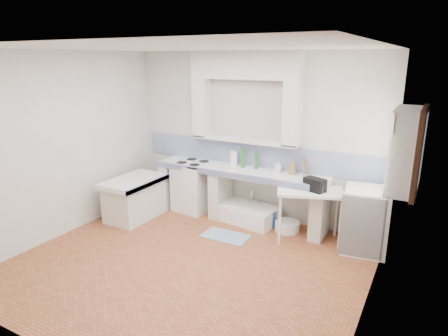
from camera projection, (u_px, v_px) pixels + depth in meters
The scene contains 36 objects.
floor at pixel (188, 264), 5.28m from camera, with size 4.50×4.50×0.00m, color #9F5633.
ceiling at pixel (182, 47), 4.53m from camera, with size 4.50×4.50×0.00m, color silver.
wall_back at pixel (253, 137), 6.59m from camera, with size 4.50×4.50×0.00m, color silver.
wall_front at pixel (48, 219), 3.22m from camera, with size 4.50×4.50×0.00m, color silver.
wall_left at pixel (63, 145), 5.95m from camera, with size 4.50×4.50×0.00m, color silver.
wall_right at pixel (374, 193), 3.86m from camera, with size 4.50×4.50×0.00m, color silver.
alcove_mass at pixel (245, 65), 6.21m from camera, with size 1.90×0.25×0.45m, color silver.
window_frame at pixel (407, 151), 4.73m from camera, with size 0.35×0.86×1.06m, color #3D2113.
lace_valance at pixel (398, 118), 4.70m from camera, with size 0.01×0.84×0.24m, color white.
counter_slab at pixel (239, 171), 6.53m from camera, with size 3.00×0.60×0.08m, color white.
counter_lip at pixel (231, 175), 6.30m from camera, with size 3.00×0.04×0.10m, color navy.
counter_pier_left at pixel (172, 184), 7.30m from camera, with size 0.20×0.55×0.82m, color silver.
counter_pier_mid at pixel (221, 193), 6.82m from camera, with size 0.20×0.55×0.82m, color silver.
counter_pier_right at pixel (320, 211), 6.00m from camera, with size 0.20×0.55×0.82m, color silver.
peninsula_top at pixel (134, 181), 6.66m from camera, with size 0.70×1.10×0.08m, color white.
peninsula_base at pixel (135, 200), 6.75m from camera, with size 0.60×1.00×0.62m, color silver.
peninsula_lip at pixel (149, 184), 6.50m from camera, with size 0.04×1.10×0.10m, color navy.
backsplash at pixel (252, 154), 6.66m from camera, with size 4.27×0.03×0.40m, color navy.
stove at pixel (193, 187), 7.07m from camera, with size 0.61×0.59×0.87m, color white.
sink at pixel (246, 214), 6.64m from camera, with size 1.07×0.58×0.26m, color white.
side_table at pixel (309, 215), 5.87m from camera, with size 0.96×0.54×0.04m, color white.
fridge at pixel (365, 220), 5.54m from camera, with size 0.60×0.60×0.93m, color white.
bucket_red at pixel (234, 214), 6.64m from camera, with size 0.29×0.29×0.27m, color #BE0228.
bucket_orange at pixel (252, 216), 6.53m from camera, with size 0.28×0.28×0.26m, color #C86B18.
bucket_blue at pixel (267, 218), 6.43m from camera, with size 0.30×0.30×0.28m, color blue.
basin_white at pixel (287, 226), 6.28m from camera, with size 0.40×0.40×0.15m, color white.
water_bottle_a at pixel (248, 208), 6.80m from camera, with size 0.08×0.08×0.32m, color silver.
water_bottle_b at pixel (260, 211), 6.70m from camera, with size 0.08×0.08×0.30m, color silver.
black_bag at pixel (315, 185), 5.70m from camera, with size 0.31×0.18×0.19m, color black.
green_bottle_a at pixel (243, 158), 6.58m from camera, with size 0.07×0.07×0.33m, color #236921.
green_bottle_b at pixel (256, 160), 6.49m from camera, with size 0.06×0.06×0.29m, color #236921.
knife_block at pixel (292, 169), 6.19m from camera, with size 0.09×0.08×0.19m, color olive.
cutting_board at pixel (304, 167), 6.12m from camera, with size 0.02×0.21×0.29m, color olive.
paper_towel at pixel (234, 158), 6.67m from camera, with size 0.13×0.13×0.26m, color white.
soap_bottle at pixel (279, 166), 6.30m from camera, with size 0.09×0.10×0.21m, color white.
rug at pixel (226, 236), 6.09m from camera, with size 0.73×0.42×0.01m, color #33538C.
Camera 1 is at (2.71, -3.91, 2.68)m, focal length 31.36 mm.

